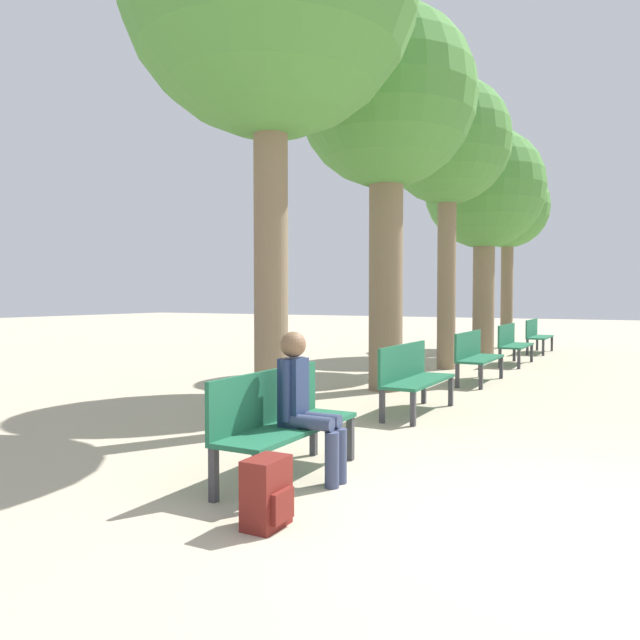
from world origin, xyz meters
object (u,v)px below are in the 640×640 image
bench_row_0 (280,416)px  backpack (267,493)px  bench_row_4 (536,334)px  person_seated (305,401)px  bench_row_3 (512,342)px  tree_row_2 (448,145)px  bench_row_2 (475,353)px  tree_row_3 (485,192)px  tree_row_1 (386,105)px  tree_row_4 (508,209)px  bench_row_1 (412,374)px

bench_row_0 → backpack: size_ratio=3.52×
bench_row_4 → person_seated: (0.24, -13.26, 0.15)m
bench_row_3 → tree_row_2: size_ratio=0.27×
bench_row_2 → bench_row_4: size_ratio=1.00×
tree_row_3 → tree_row_2: bearing=-90.0°
person_seated → bench_row_0: bearing=-175.4°
tree_row_1 → backpack: size_ratio=13.27×
bench_row_0 → tree_row_2: 9.52m
bench_row_4 → tree_row_4: tree_row_4 is taller
tree_row_3 → bench_row_1: bearing=-82.7°
tree_row_4 → tree_row_2: bearing=-90.0°
bench_row_4 → tree_row_4: bearing=128.2°
tree_row_3 → tree_row_4: tree_row_3 is taller
bench_row_2 → tree_row_4: 8.87m
bench_row_1 → bench_row_2: 3.32m
bench_row_1 → backpack: 4.39m
tree_row_2 → backpack: 10.64m
bench_row_0 → tree_row_4: (-1.09, 14.66, 3.63)m
bench_row_4 → tree_row_1: tree_row_1 is taller
bench_row_1 → bench_row_3: size_ratio=1.00×
bench_row_1 → person_seated: 3.31m
bench_row_4 → backpack: (0.54, -14.31, -0.29)m
bench_row_3 → tree_row_4: 6.04m
person_seated → backpack: person_seated is taller
tree_row_2 → tree_row_1: bearing=-90.0°
bench_row_0 → tree_row_3: (-1.09, 11.76, 3.72)m
bench_row_3 → backpack: 11.01m
bench_row_3 → person_seated: 9.94m
bench_row_2 → bench_row_4: (0.00, 6.64, 0.00)m
bench_row_3 → tree_row_1: size_ratio=0.26×
tree_row_3 → person_seated: size_ratio=4.67×
bench_row_0 → bench_row_4: (0.00, 13.28, 0.00)m
person_seated → backpack: 1.18m
bench_row_4 → bench_row_1: bearing=-90.0°
tree_row_1 → person_seated: bearing=-75.3°
bench_row_1 → bench_row_2: same height
bench_row_2 → tree_row_1: bearing=-124.5°
tree_row_4 → person_seated: tree_row_4 is taller
bench_row_4 → bench_row_3: bearing=-90.0°
bench_row_0 → tree_row_3: 12.38m
bench_row_2 → tree_row_3: size_ratio=0.28×
tree_row_1 → person_seated: size_ratio=4.98×
bench_row_2 → person_seated: bearing=-87.9°
bench_row_4 → bench_row_0: bearing=-90.0°
bench_row_1 → tree_row_1: size_ratio=0.26×
tree_row_4 → tree_row_1: bearing=-90.0°
tree_row_2 → tree_row_3: (0.00, 3.29, -0.50)m
tree_row_3 → backpack: 13.50m
tree_row_3 → person_seated: 12.34m
bench_row_2 → tree_row_3: tree_row_3 is taller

